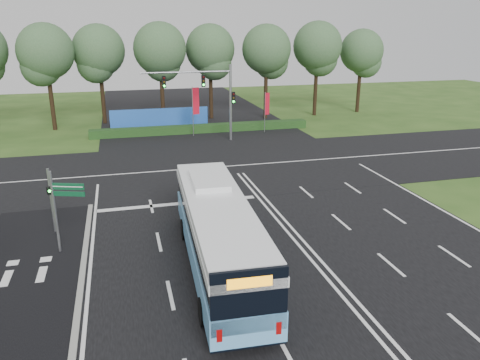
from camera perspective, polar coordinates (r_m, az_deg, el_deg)
The scene contains 14 objects.
ground at distance 25.09m, azimuth 5.40°, elevation -5.95°, with size 120.00×120.00×0.00m, color #2C4D19.
road_main at distance 25.08m, azimuth 5.40°, elevation -5.91°, with size 20.00×120.00×0.04m, color black.
road_cross at distance 35.89m, azimuth -1.07°, elevation 1.69°, with size 120.00×14.00×0.05m, color black.
bike_path at distance 21.57m, azimuth -25.23°, elevation -11.94°, with size 5.00×18.00×0.06m, color black.
kerb_strip at distance 21.19m, azimuth -18.75°, elevation -11.56°, with size 0.25×18.00×0.12m, color gray.
city_bus at distance 20.29m, azimuth -2.67°, elevation -6.51°, with size 3.11×12.25×3.49m.
pedestrian_signal at distance 25.68m, azimuth -22.02°, elevation -2.12°, with size 0.33×0.42×3.47m.
street_sign at distance 23.01m, azimuth -20.99°, elevation -2.58°, with size 1.50×0.59×4.05m.
banner_flag_mid at distance 45.75m, azimuth -5.51°, elevation 9.19°, with size 0.70×0.20×4.80m.
banner_flag_right at distance 47.32m, azimuth 3.26°, elevation 8.99°, with size 0.56×0.27×4.06m.
traffic_light_gantry at distance 43.12m, azimuth -3.52°, elevation 10.76°, with size 8.41×0.28×7.00m.
hedge at distance 47.68m, azimuth -4.61°, elevation 6.26°, with size 22.00×1.20×0.80m, color #173613.
blue_hoarding at distance 49.48m, azimuth -9.75°, elevation 7.32°, with size 10.00×0.30×2.20m, color blue.
eucalyptus_row at distance 52.76m, azimuth -6.97°, elevation 15.52°, with size 47.31×7.66×11.01m.
Camera 1 is at (-8.00, -21.46, 10.24)m, focal length 35.00 mm.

